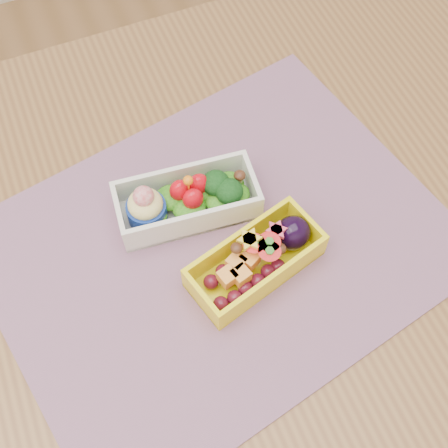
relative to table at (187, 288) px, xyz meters
name	(u,v)px	position (x,y,z in m)	size (l,w,h in m)	color
ground	(203,399)	(0.00, 0.00, -0.65)	(3.00, 3.00, 0.00)	olive
table	(187,288)	(0.00, 0.00, 0.00)	(1.20, 0.80, 0.75)	brown
placemat	(220,245)	(0.05, 0.00, 0.10)	(0.53, 0.41, 0.00)	gray
bento_white	(186,200)	(0.03, 0.06, 0.13)	(0.18, 0.09, 0.07)	silver
bento_yellow	(258,259)	(0.08, -0.05, 0.12)	(0.17, 0.11, 0.05)	yellow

